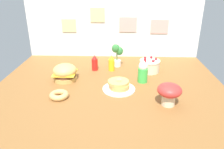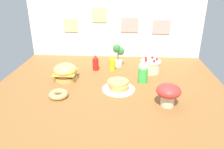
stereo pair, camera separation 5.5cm
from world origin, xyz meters
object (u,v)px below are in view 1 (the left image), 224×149
(burger, at_px, (65,72))
(layer_cake, at_px, (150,66))
(pancake_stack, at_px, (119,86))
(potted_plant, at_px, (117,54))
(ketchup_bottle, at_px, (95,63))
(mustard_bottle, at_px, (112,64))
(cream_soda_cup, at_px, (143,72))
(mushroom_stool, at_px, (169,92))
(donut_pink_glaze, at_px, (59,95))

(burger, xyz_separation_m, layer_cake, (0.99, 0.29, -0.01))
(pancake_stack, relative_size, potted_plant, 1.11)
(pancake_stack, relative_size, ketchup_bottle, 1.70)
(burger, relative_size, pancake_stack, 0.78)
(mustard_bottle, bearing_deg, cream_soda_cup, -42.19)
(burger, distance_m, ketchup_bottle, 0.44)
(pancake_stack, distance_m, layer_cake, 0.64)
(mushroom_stool, bearing_deg, potted_plant, 116.39)
(layer_cake, height_order, donut_pink_glaze, layer_cake)
(cream_soda_cup, distance_m, potted_plant, 0.57)
(ketchup_bottle, xyz_separation_m, mustard_bottle, (0.22, -0.01, 0.00))
(burger, relative_size, ketchup_bottle, 1.33)
(burger, bearing_deg, pancake_stack, -19.98)
(mustard_bottle, xyz_separation_m, mushroom_stool, (0.55, -0.82, 0.04))
(mustard_bottle, xyz_separation_m, potted_plant, (0.06, 0.16, 0.07))
(donut_pink_glaze, distance_m, mushroom_stool, 1.04)
(mustard_bottle, bearing_deg, donut_pink_glaze, -123.87)
(pancake_stack, bearing_deg, layer_cake, 53.61)
(pancake_stack, height_order, mushroom_stool, mushroom_stool)
(cream_soda_cup, distance_m, mushroom_stool, 0.53)
(ketchup_bottle, xyz_separation_m, cream_soda_cup, (0.57, -0.33, 0.02))
(donut_pink_glaze, xyz_separation_m, mushroom_stool, (1.03, -0.09, 0.10))
(pancake_stack, xyz_separation_m, ketchup_bottle, (-0.31, 0.54, 0.05))
(burger, xyz_separation_m, mustard_bottle, (0.52, 0.31, 0.00))
(potted_plant, bearing_deg, donut_pink_glaze, -121.79)
(burger, bearing_deg, mustard_bottle, 30.36)
(ketchup_bottle, bearing_deg, donut_pink_glaze, -110.28)
(pancake_stack, distance_m, donut_pink_glaze, 0.61)
(burger, relative_size, mushroom_stool, 1.21)
(ketchup_bottle, bearing_deg, mushroom_stool, -47.14)
(burger, xyz_separation_m, potted_plant, (0.58, 0.47, 0.07))
(mushroom_stool, bearing_deg, donut_pink_glaze, 174.79)
(pancake_stack, height_order, cream_soda_cup, cream_soda_cup)
(layer_cake, height_order, cream_soda_cup, cream_soda_cup)
(mustard_bottle, xyz_separation_m, donut_pink_glaze, (-0.49, -0.72, -0.06))
(layer_cake, relative_size, potted_plant, 0.82)
(pancake_stack, distance_m, mushroom_stool, 0.54)
(layer_cake, height_order, mustard_bottle, mustard_bottle)
(burger, xyz_separation_m, mushroom_stool, (1.07, -0.51, 0.04))
(ketchup_bottle, xyz_separation_m, potted_plant, (0.28, 0.16, 0.07))
(layer_cake, bearing_deg, burger, -163.87)
(layer_cake, distance_m, mushroom_stool, 0.81)
(burger, relative_size, donut_pink_glaze, 1.43)
(pancake_stack, bearing_deg, ketchup_bottle, 120.17)
(pancake_stack, relative_size, mushroom_stool, 1.55)
(pancake_stack, relative_size, layer_cake, 1.36)
(potted_plant, bearing_deg, pancake_stack, -87.31)
(ketchup_bottle, relative_size, donut_pink_glaze, 1.08)
(burger, distance_m, cream_soda_cup, 0.88)
(cream_soda_cup, relative_size, donut_pink_glaze, 1.61)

